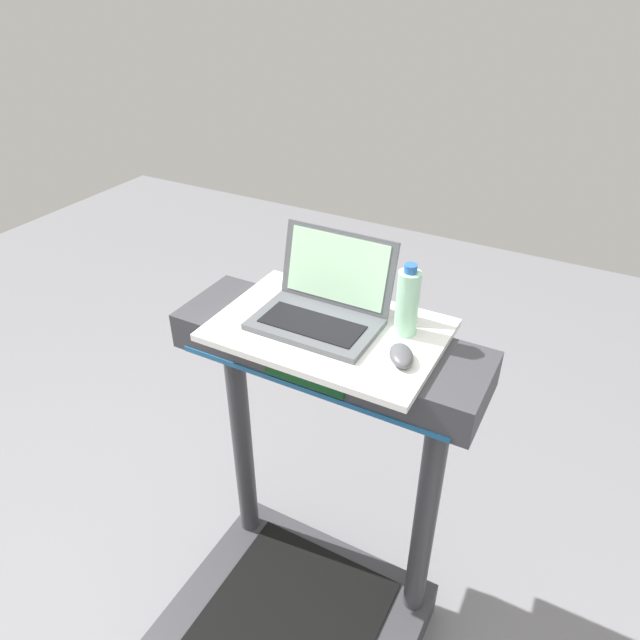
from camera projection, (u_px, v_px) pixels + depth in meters
desk_board at (329, 330)px, 1.59m from camera, size 0.62×0.42×0.02m
laptop at (322, 305)px, 1.59m from camera, size 0.34×0.27×0.23m
computer_mouse at (401, 355)px, 1.44m from camera, size 0.10×0.12×0.03m
water_bottle at (407, 302)px, 1.51m from camera, size 0.06×0.06×0.20m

